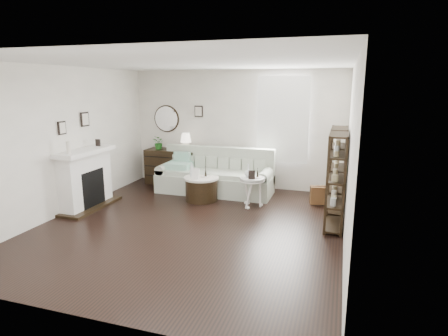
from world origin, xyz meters
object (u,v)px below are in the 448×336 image
(drum_table, at_px, (201,189))
(sofa, at_px, (216,178))
(pedestal_table, at_px, (252,180))
(dresser, at_px, (173,167))

(drum_table, bearing_deg, sofa, 83.08)
(sofa, xyz_separation_m, pedestal_table, (1.02, -0.78, 0.22))
(dresser, relative_size, pedestal_table, 2.10)
(sofa, distance_m, pedestal_table, 1.30)
(pedestal_table, bearing_deg, sofa, 142.64)
(dresser, bearing_deg, sofa, -17.48)
(dresser, distance_m, pedestal_table, 2.55)
(sofa, height_order, drum_table, sofa)
(dresser, height_order, pedestal_table, dresser)
(drum_table, distance_m, pedestal_table, 1.15)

